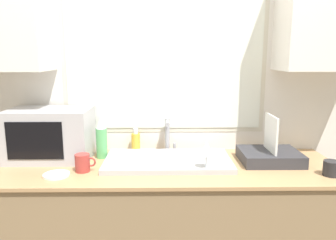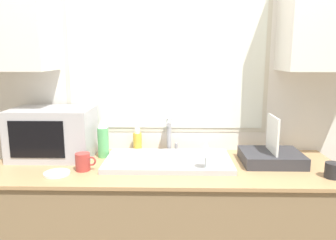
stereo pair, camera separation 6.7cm
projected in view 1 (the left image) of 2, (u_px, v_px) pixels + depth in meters
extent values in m
cube|color=#8C7251|center=(165.00, 236.00, 2.04)|extent=(2.04, 0.66, 0.89)
cube|color=tan|center=(165.00, 166.00, 1.96)|extent=(2.07, 0.69, 0.02)
cube|color=silver|center=(164.00, 93.00, 2.23)|extent=(6.00, 0.06, 2.60)
cube|color=beige|center=(164.00, 59.00, 2.16)|extent=(1.35, 0.01, 0.98)
cube|color=white|center=(164.00, 59.00, 2.15)|extent=(1.29, 0.01, 0.92)
cube|color=white|center=(0.00, 13.00, 1.93)|extent=(0.53, 0.32, 0.67)
cube|color=white|center=(326.00, 14.00, 1.96)|extent=(0.53, 0.32, 0.67)
cube|color=#B2B2B7|center=(168.00, 161.00, 1.98)|extent=(0.76, 0.42, 0.03)
cylinder|color=#99999E|center=(167.00, 135.00, 2.20)|extent=(0.03, 0.03, 0.23)
cylinder|color=#99999E|center=(167.00, 123.00, 2.12)|extent=(0.03, 0.13, 0.03)
cylinder|color=#99999E|center=(175.00, 147.00, 2.22)|extent=(0.02, 0.02, 0.06)
cube|color=#B2B2B7|center=(51.00, 134.00, 2.04)|extent=(0.50, 0.32, 0.32)
cube|color=black|center=(34.00, 141.00, 1.88)|extent=(0.32, 0.01, 0.22)
cube|color=#333338|center=(270.00, 156.00, 2.00)|extent=(0.35, 0.30, 0.07)
cube|color=white|center=(271.00, 133.00, 1.97)|extent=(0.01, 0.22, 0.22)
cylinder|color=#59B266|center=(102.00, 143.00, 2.07)|extent=(0.07, 0.07, 0.19)
cone|color=silver|center=(101.00, 123.00, 2.05)|extent=(0.06, 0.06, 0.07)
cylinder|color=gold|center=(136.00, 143.00, 2.20)|extent=(0.06, 0.06, 0.13)
cylinder|color=white|center=(136.00, 131.00, 2.18)|extent=(0.03, 0.03, 0.03)
cylinder|color=#A53833|center=(82.00, 163.00, 1.83)|extent=(0.08, 0.08, 0.10)
torus|color=#A53833|center=(91.00, 162.00, 1.83)|extent=(0.05, 0.01, 0.05)
cylinder|color=silver|center=(206.00, 173.00, 1.82)|extent=(0.07, 0.07, 0.00)
cylinder|color=silver|center=(206.00, 164.00, 1.81)|extent=(0.01, 0.01, 0.10)
cone|color=silver|center=(206.00, 148.00, 1.79)|extent=(0.08, 0.08, 0.08)
cylinder|color=#262628|center=(331.00, 168.00, 1.77)|extent=(0.09, 0.09, 0.08)
cylinder|color=white|center=(56.00, 175.00, 1.77)|extent=(0.14, 0.14, 0.01)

